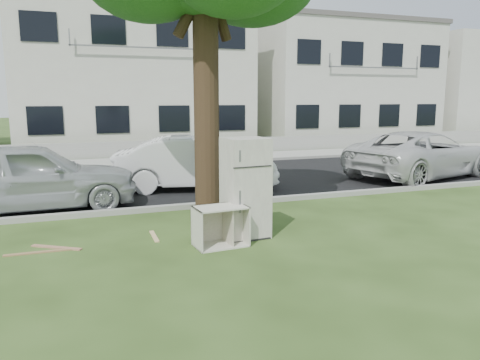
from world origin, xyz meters
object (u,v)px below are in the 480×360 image
object	(u,v)px
fridge	(245,188)
car_left	(31,176)
cabinet	(221,226)
car_center	(195,163)
car_right	(421,154)

from	to	relation	value
fridge	car_left	size ratio (longest dim) A/B	0.39
car_left	cabinet	bearing A→B (deg)	-142.14
cabinet	car_center	bearing A→B (deg)	75.56
car_center	cabinet	bearing A→B (deg)	-177.25
car_center	car_right	distance (m)	7.37
car_center	car_right	xyz separation A→B (m)	(7.35, -0.54, 0.01)
cabinet	car_left	bearing A→B (deg)	125.01
car_right	car_left	distance (m)	11.53
car_center	car_left	world-z (taller)	car_left
car_right	car_left	bearing A→B (deg)	77.51
car_center	car_left	xyz separation A→B (m)	(-4.15, -1.22, 0.05)
car_center	car_left	size ratio (longest dim) A/B	0.96
fridge	cabinet	distance (m)	0.92
fridge	car_center	bearing A→B (deg)	82.14
cabinet	car_left	world-z (taller)	car_left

